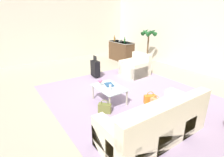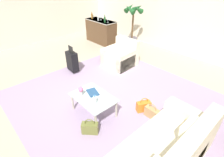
# 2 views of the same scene
# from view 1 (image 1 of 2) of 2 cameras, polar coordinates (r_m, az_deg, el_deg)

# --- Properties ---
(ground_plane) EXTENTS (12.00, 12.00, 0.00)m
(ground_plane) POSITION_cam_1_polar(r_m,az_deg,el_deg) (5.52, 1.10, -4.62)
(ground_plane) COLOR #A89E89
(wall_back) EXTENTS (10.24, 0.12, 3.10)m
(wall_back) POSITION_cam_1_polar(r_m,az_deg,el_deg) (8.12, 25.77, 12.95)
(wall_back) COLOR silver
(wall_back) RESTS_ON ground
(wall_left) EXTENTS (0.12, 8.00, 3.10)m
(wall_left) POSITION_cam_1_polar(r_m,az_deg,el_deg) (9.60, -17.45, 14.88)
(wall_left) COLOR silver
(wall_left) RESTS_ON ground
(area_rug) EXTENTS (5.20, 4.40, 0.01)m
(area_rug) POSITION_cam_1_polar(r_m,az_deg,el_deg) (5.21, 6.79, -6.32)
(area_rug) COLOR #9984A3
(area_rug) RESTS_ON ground
(couch) EXTENTS (0.93, 2.24, 0.91)m
(couch) POSITION_cam_1_polar(r_m,az_deg,el_deg) (3.61, 14.37, -14.58)
(couch) COLOR beige
(couch) RESTS_ON ground
(armchair) EXTENTS (0.95, 0.99, 0.85)m
(armchair) POSITION_cam_1_polar(r_m,az_deg,el_deg) (7.06, 7.83, 3.46)
(armchair) COLOR beige
(armchair) RESTS_ON ground
(coffee_table) EXTENTS (0.96, 0.65, 0.45)m
(coffee_table) POSITION_cam_1_polar(r_m,az_deg,el_deg) (4.80, -0.92, -3.52)
(coffee_table) COLOR silver
(coffee_table) RESTS_ON ground
(water_bottle) EXTENTS (0.06, 0.06, 0.20)m
(water_bottle) POSITION_cam_1_polar(r_m,az_deg,el_deg) (4.53, -0.57, -2.86)
(water_bottle) COLOR silver
(water_bottle) RESTS_ON coffee_table
(coffee_table_book) EXTENTS (0.34, 0.28, 0.03)m
(coffee_table_book) POSITION_cam_1_polar(r_m,az_deg,el_deg) (4.90, -0.93, -2.01)
(coffee_table_book) COLOR navy
(coffee_table_book) RESTS_ON coffee_table
(flower_vase) EXTENTS (0.11, 0.11, 0.21)m
(flower_vase) POSITION_cam_1_polar(r_m,az_deg,el_deg) (4.82, -3.87, -1.04)
(flower_vase) COLOR #B2B7BC
(flower_vase) RESTS_ON coffee_table
(bar_console) EXTENTS (1.49, 0.62, 0.97)m
(bar_console) POSITION_cam_1_polar(r_m,az_deg,el_deg) (9.22, 2.97, 8.97)
(bar_console) COLOR #513823
(bar_console) RESTS_ON ground
(wine_glass_leftmost) EXTENTS (0.08, 0.08, 0.15)m
(wine_glass_leftmost) POSITION_cam_1_polar(r_m,az_deg,el_deg) (9.52, 1.07, 12.89)
(wine_glass_leftmost) COLOR silver
(wine_glass_leftmost) RESTS_ON bar_console
(wine_glass_left_of_centre) EXTENTS (0.08, 0.08, 0.15)m
(wine_glass_left_of_centre) POSITION_cam_1_polar(r_m,az_deg,el_deg) (9.14, 3.16, 12.55)
(wine_glass_left_of_centre) COLOR silver
(wine_glass_left_of_centre) RESTS_ON bar_console
(wine_glass_right_of_centre) EXTENTS (0.08, 0.08, 0.15)m
(wine_glass_right_of_centre) POSITION_cam_1_polar(r_m,az_deg,el_deg) (8.72, 4.98, 12.11)
(wine_glass_right_of_centre) COLOR silver
(wine_glass_right_of_centre) RESTS_ON bar_console
(wine_bottle_amber) EXTENTS (0.07, 0.07, 0.30)m
(wine_bottle_amber) POSITION_cam_1_polar(r_m,az_deg,el_deg) (9.40, 0.80, 12.85)
(wine_bottle_amber) COLOR brown
(wine_bottle_amber) RESTS_ON bar_console
(wine_bottle_clear) EXTENTS (0.07, 0.07, 0.30)m
(wine_bottle_clear) POSITION_cam_1_polar(r_m,az_deg,el_deg) (9.06, 2.43, 12.54)
(wine_bottle_clear) COLOR silver
(wine_bottle_clear) RESTS_ON bar_console
(wine_bottle_green) EXTENTS (0.07, 0.07, 0.30)m
(wine_bottle_green) POSITION_cam_1_polar(r_m,az_deg,el_deg) (8.73, 4.14, 12.21)
(wine_bottle_green) COLOR #194C23
(wine_bottle_green) RESTS_ON bar_console
(suitcase_black) EXTENTS (0.41, 0.24, 0.85)m
(suitcase_black) POSITION_cam_1_polar(r_m,az_deg,el_deg) (6.75, -5.47, 3.32)
(suitcase_black) COLOR black
(suitcase_black) RESTS_ON ground
(handbag_orange) EXTENTS (0.27, 0.35, 0.36)m
(handbag_orange) POSITION_cam_1_polar(r_m,az_deg,el_deg) (4.95, 12.26, -6.55)
(handbag_orange) COLOR orange
(handbag_orange) RESTS_ON ground
(handbag_olive) EXTENTS (0.33, 0.32, 0.36)m
(handbag_olive) POSITION_cam_1_polar(r_m,az_deg,el_deg) (4.42, -2.39, -9.58)
(handbag_olive) COLOR olive
(handbag_olive) RESTS_ON ground
(handbag_tan) EXTENTS (0.32, 0.14, 0.36)m
(handbag_tan) POSITION_cam_1_polar(r_m,az_deg,el_deg) (4.78, 14.20, -7.76)
(handbag_tan) COLOR tan
(handbag_tan) RESTS_ON ground
(potted_palm) EXTENTS (0.64, 0.64, 1.73)m
(potted_palm) POSITION_cam_1_polar(r_m,az_deg,el_deg) (8.61, 11.61, 9.96)
(potted_palm) COLOR #514C56
(potted_palm) RESTS_ON ground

